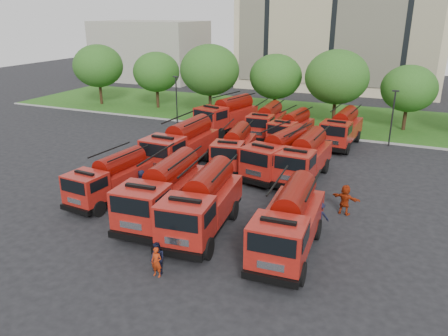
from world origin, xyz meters
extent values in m
plane|color=black|center=(0.00, 0.00, 0.00)|extent=(140.00, 140.00, 0.00)
cube|color=#1C5015|center=(0.00, 26.00, 0.06)|extent=(70.00, 16.00, 0.12)
cube|color=gray|center=(0.00, 17.90, 0.07)|extent=(70.00, 0.30, 0.14)
cube|color=beige|center=(2.00, 48.00, 12.50)|extent=(30.00, 14.00, 25.00)
cube|color=black|center=(2.00, 40.90, 12.50)|extent=(28.00, 0.15, 22.00)
cube|color=gray|center=(-30.00, 44.00, 5.00)|extent=(18.00, 12.00, 10.00)
cylinder|color=#382314|center=(-24.00, 22.00, 1.31)|extent=(0.36, 0.36, 2.62)
ellipsoid|color=#1E4A15|center=(-24.00, 22.00, 5.03)|extent=(6.30, 6.30, 5.36)
cylinder|color=#382314|center=(-16.00, 23.00, 1.19)|extent=(0.36, 0.36, 2.38)
ellipsoid|color=#1E4A15|center=(-16.00, 23.00, 4.56)|extent=(5.71, 5.71, 4.86)
cylinder|color=#382314|center=(-8.00, 21.50, 1.40)|extent=(0.36, 0.36, 2.80)
ellipsoid|color=#1E4A15|center=(-8.00, 21.50, 5.36)|extent=(6.72, 6.72, 5.71)
cylinder|color=#382314|center=(-1.00, 24.00, 1.22)|extent=(0.36, 0.36, 2.45)
ellipsoid|color=#1E4A15|center=(-1.00, 24.00, 4.69)|extent=(5.88, 5.88, 5.00)
cylinder|color=#382314|center=(6.00, 22.50, 1.36)|extent=(0.36, 0.36, 2.73)
ellipsoid|color=#1E4A15|center=(6.00, 22.50, 5.23)|extent=(6.55, 6.55, 5.57)
cylinder|color=#382314|center=(13.00, 23.50, 1.14)|extent=(0.36, 0.36, 2.27)
ellipsoid|color=#1E4A15|center=(13.00, 23.50, 4.36)|extent=(5.46, 5.46, 4.64)
cylinder|color=black|center=(-10.00, 17.20, 2.50)|extent=(0.14, 0.14, 5.00)
cube|color=black|center=(-10.00, 17.20, 5.05)|extent=(0.60, 0.25, 0.12)
cylinder|color=black|center=(12.00, 17.20, 2.50)|extent=(0.14, 0.14, 5.00)
cube|color=black|center=(12.00, 17.20, 5.05)|extent=(0.60, 0.25, 0.12)
cube|color=black|center=(-3.85, -2.62, 0.58)|extent=(2.63, 6.46, 0.27)
cube|color=black|center=(-4.14, -5.80, 0.54)|extent=(2.26, 0.43, 0.31)
cube|color=maroon|center=(-4.04, -4.77, 1.60)|extent=(2.37, 2.17, 1.75)
cube|color=black|center=(-4.13, -5.77, 2.00)|extent=(1.89, 0.21, 0.76)
cube|color=maroon|center=(-3.76, -1.63, 1.30)|extent=(2.57, 4.32, 1.17)
cylinder|color=#5F0804|center=(-3.76, -1.63, 2.26)|extent=(1.68, 3.89, 1.35)
cylinder|color=black|center=(-5.09, -4.85, 0.49)|extent=(0.40, 1.01, 0.99)
cylinder|color=black|center=(-3.03, -5.04, 0.49)|extent=(0.40, 1.01, 0.99)
cylinder|color=black|center=(-4.73, -0.91, 0.49)|extent=(0.40, 1.01, 0.99)
cylinder|color=black|center=(-2.67, -1.09, 0.49)|extent=(0.40, 1.01, 0.99)
cube|color=black|center=(0.72, -3.64, 0.69)|extent=(2.94, 7.60, 0.32)
cube|color=black|center=(0.97, -7.41, 0.64)|extent=(2.67, 0.44, 0.37)
cube|color=maroon|center=(0.89, -6.19, 1.89)|extent=(2.76, 2.51, 2.07)
cube|color=black|center=(0.97, -7.38, 2.37)|extent=(2.23, 0.20, 0.90)
cube|color=maroon|center=(0.64, -2.47, 1.54)|extent=(2.93, 5.06, 1.38)
cylinder|color=#5F0804|center=(0.64, -2.47, 2.67)|extent=(1.89, 4.57, 1.60)
cylinder|color=black|center=(-0.31, -6.48, 0.59)|extent=(0.45, 1.19, 1.17)
cylinder|color=black|center=(2.13, -6.32, 0.59)|extent=(0.45, 1.19, 1.17)
cylinder|color=black|center=(-0.63, -1.81, 0.59)|extent=(0.45, 1.19, 1.17)
cylinder|color=black|center=(1.81, -1.65, 0.59)|extent=(0.45, 1.19, 1.17)
cube|color=black|center=(3.54, -4.20, 0.68)|extent=(3.16, 7.54, 0.31)
cube|color=black|center=(3.93, -7.89, 0.63)|extent=(2.63, 0.53, 0.37)
cube|color=maroon|center=(3.80, -6.70, 1.86)|extent=(2.79, 2.56, 2.04)
cube|color=black|center=(3.92, -7.86, 2.33)|extent=(2.19, 0.28, 0.89)
cube|color=maroon|center=(3.42, -3.05, 1.52)|extent=(3.05, 5.06, 1.36)
cylinder|color=#5F0804|center=(3.42, -3.05, 2.63)|extent=(2.02, 4.54, 1.57)
cylinder|color=black|center=(2.62, -7.03, 0.58)|extent=(0.48, 1.18, 1.15)
cylinder|color=black|center=(5.02, -6.78, 0.58)|extent=(0.48, 1.18, 1.15)
cylinder|color=black|center=(2.14, -2.45, 0.58)|extent=(0.48, 1.18, 1.15)
cylinder|color=black|center=(4.54, -2.20, 0.58)|extent=(0.48, 1.18, 1.15)
cube|color=black|center=(8.50, -4.50, 0.67)|extent=(2.71, 7.27, 0.31)
cube|color=black|center=(8.68, -8.13, 0.61)|extent=(2.57, 0.38, 0.36)
cube|color=maroon|center=(8.62, -6.95, 1.82)|extent=(2.62, 2.37, 2.00)
cube|color=black|center=(8.68, -8.10, 2.28)|extent=(2.15, 0.16, 0.87)
cube|color=maroon|center=(8.44, -3.38, 1.48)|extent=(2.74, 4.83, 1.33)
cylinder|color=#5F0804|center=(8.44, -3.38, 2.57)|extent=(1.75, 4.37, 1.53)
cylinder|color=black|center=(7.46, -7.22, 0.56)|extent=(0.41, 1.14, 1.13)
cylinder|color=black|center=(9.81, -7.10, 0.56)|extent=(0.41, 1.14, 1.13)
cylinder|color=black|center=(7.23, -2.72, 0.56)|extent=(0.41, 1.14, 1.13)
cylinder|color=black|center=(9.58, -2.60, 0.56)|extent=(0.41, 1.14, 1.13)
cube|color=black|center=(-2.64, 4.79, 0.71)|extent=(2.81, 7.78, 0.33)
cube|color=black|center=(-2.78, 0.90, 0.66)|extent=(2.75, 0.38, 0.38)
cube|color=maroon|center=(-2.74, 2.16, 1.95)|extent=(2.78, 2.52, 2.14)
cube|color=black|center=(-2.78, 0.93, 2.44)|extent=(2.31, 0.14, 0.93)
cube|color=maroon|center=(-2.59, 6.00, 1.59)|extent=(2.88, 5.15, 1.43)
cylinder|color=#5F0804|center=(-2.59, 6.00, 2.76)|extent=(1.82, 4.67, 1.65)
cylinder|color=black|center=(-4.01, 1.99, 0.60)|extent=(0.43, 1.22, 1.21)
cylinder|color=black|center=(-1.48, 1.89, 0.60)|extent=(0.43, 1.22, 1.21)
cylinder|color=black|center=(-3.83, 6.82, 0.60)|extent=(0.43, 1.22, 1.21)
cylinder|color=black|center=(-1.30, 6.72, 0.60)|extent=(0.43, 1.22, 1.21)
cube|color=black|center=(1.05, 6.61, 0.60)|extent=(3.01, 6.67, 0.28)
cube|color=black|center=(1.52, 3.38, 0.55)|extent=(2.31, 0.55, 0.32)
cube|color=maroon|center=(1.37, 4.43, 1.63)|extent=(2.52, 2.32, 1.79)
cube|color=black|center=(1.52, 3.41, 2.04)|extent=(1.92, 0.32, 0.78)
cube|color=maroon|center=(0.91, 7.61, 1.33)|extent=(2.83, 4.50, 1.19)
cylinder|color=#5F0804|center=(0.91, 7.61, 2.31)|extent=(1.91, 4.02, 1.38)
cylinder|color=black|center=(0.35, 4.09, 0.51)|extent=(0.46, 1.05, 1.01)
cylinder|color=black|center=(2.44, 4.40, 0.51)|extent=(0.46, 1.05, 1.01)
cylinder|color=black|center=(-0.23, 8.10, 0.51)|extent=(0.46, 1.05, 1.01)
cylinder|color=black|center=(1.87, 8.40, 0.51)|extent=(0.46, 1.05, 1.01)
cube|color=black|center=(4.86, 6.04, 0.66)|extent=(3.79, 7.47, 0.31)
cube|color=black|center=(4.09, 2.50, 0.61)|extent=(2.54, 0.79, 0.36)
cube|color=maroon|center=(4.34, 3.64, 1.81)|extent=(2.91, 2.72, 1.99)
cube|color=black|center=(4.10, 2.53, 2.27)|extent=(2.10, 0.50, 0.87)
cube|color=maroon|center=(5.09, 7.13, 1.48)|extent=(3.43, 5.11, 1.33)
cylinder|color=#5F0804|center=(5.09, 7.13, 2.56)|extent=(2.40, 4.51, 1.53)
cylinder|color=black|center=(3.15, 3.69, 0.56)|extent=(0.58, 1.17, 1.12)
cylinder|color=black|center=(5.44, 3.20, 0.56)|extent=(0.58, 1.17, 1.12)
cylinder|color=black|center=(4.10, 8.08, 0.56)|extent=(0.58, 1.17, 1.12)
cylinder|color=black|center=(6.39, 7.58, 0.56)|extent=(0.58, 1.17, 1.12)
cube|color=black|center=(6.76, 6.08, 0.65)|extent=(2.65, 7.11, 0.30)
cube|color=black|center=(6.59, 2.53, 0.60)|extent=(2.51, 0.37, 0.35)
cube|color=maroon|center=(6.64, 3.68, 1.78)|extent=(2.56, 2.32, 1.95)
cube|color=black|center=(6.59, 2.56, 2.23)|extent=(2.10, 0.15, 0.85)
cube|color=maroon|center=(6.82, 7.18, 1.45)|extent=(2.68, 4.72, 1.30)
cylinder|color=#5F0804|center=(6.82, 7.18, 2.52)|extent=(1.71, 4.27, 1.50)
cylinder|color=black|center=(5.48, 3.54, 0.55)|extent=(0.40, 1.12, 1.10)
cylinder|color=black|center=(7.78, 3.43, 0.55)|extent=(0.40, 1.12, 1.10)
cylinder|color=black|center=(5.70, 7.94, 0.55)|extent=(0.40, 1.12, 1.10)
cylinder|color=black|center=(8.00, 7.82, 0.55)|extent=(0.40, 1.12, 1.10)
cube|color=black|center=(-3.51, 15.95, 0.69)|extent=(4.22, 7.84, 0.32)
cube|color=black|center=(-4.45, 12.28, 0.64)|extent=(2.65, 0.92, 0.37)
cube|color=maroon|center=(-4.15, 13.47, 1.89)|extent=(3.11, 2.92, 2.08)
cube|color=black|center=(-4.44, 12.31, 2.37)|extent=(2.18, 0.60, 0.91)
cube|color=maroon|center=(-3.23, 17.08, 1.55)|extent=(3.74, 5.40, 1.39)
cylinder|color=#5F0804|center=(-3.23, 17.08, 2.68)|extent=(2.65, 4.73, 1.60)
cylinder|color=black|center=(-5.39, 13.56, 0.59)|extent=(0.65, 1.23, 1.17)
cylinder|color=black|center=(-3.01, 12.96, 0.59)|extent=(0.65, 1.23, 1.17)
cylinder|color=black|center=(-4.23, 18.11, 0.59)|extent=(0.65, 1.23, 1.17)
cylinder|color=black|center=(-1.85, 17.50, 0.59)|extent=(0.65, 1.23, 1.17)
cube|color=black|center=(0.70, 15.91, 0.61)|extent=(2.31, 6.62, 0.28)
cube|color=black|center=(0.78, 12.58, 0.56)|extent=(2.35, 0.29, 0.33)
cube|color=maroon|center=(0.75, 13.66, 1.67)|extent=(2.35, 2.12, 1.83)
cube|color=black|center=(0.78, 12.61, 2.09)|extent=(1.97, 0.09, 0.80)
cube|color=maroon|center=(0.67, 16.95, 1.36)|extent=(2.40, 4.37, 1.22)
cylinder|color=#5F0804|center=(0.67, 16.95, 2.36)|extent=(1.50, 3.97, 1.41)
cylinder|color=black|center=(-0.32, 13.45, 0.52)|extent=(0.35, 1.04, 1.03)
cylinder|color=black|center=(1.83, 13.50, 0.52)|extent=(0.35, 1.04, 1.03)
cylinder|color=black|center=(-0.42, 17.58, 0.52)|extent=(0.35, 1.04, 1.03)
cylinder|color=black|center=(1.74, 17.63, 0.52)|extent=(0.35, 1.04, 1.03)
cube|color=black|center=(3.57, 14.41, 0.59)|extent=(2.88, 6.53, 0.27)
cube|color=black|center=(3.15, 11.23, 0.54)|extent=(2.27, 0.52, 0.32)
cube|color=maroon|center=(3.29, 12.26, 1.60)|extent=(2.45, 2.26, 1.76)
cube|color=black|center=(3.16, 11.26, 2.01)|extent=(1.88, 0.29, 0.77)
cube|color=maroon|center=(3.70, 15.39, 1.31)|extent=(2.73, 4.40, 1.17)
cylinder|color=#5F0804|center=(3.70, 15.39, 2.27)|extent=(1.84, 3.93, 1.35)
cylinder|color=black|center=(2.24, 12.22, 0.50)|extent=(0.44, 1.03, 0.99)
cylinder|color=black|center=(4.29, 11.95, 0.50)|extent=(0.44, 1.03, 0.99)
cylinder|color=black|center=(2.76, 16.15, 0.50)|extent=(0.44, 1.03, 0.99)
cylinder|color=black|center=(4.81, 15.88, 0.50)|extent=(0.44, 1.03, 0.99)
cube|color=black|center=(7.92, 15.67, 0.64)|extent=(2.77, 7.00, 0.29)
cube|color=black|center=(7.65, 12.21, 0.59)|extent=(2.46, 0.43, 0.34)
cube|color=maroon|center=(7.74, 13.33, 1.74)|extent=(2.55, 2.33, 1.91)
cube|color=black|center=(7.66, 12.24, 2.17)|extent=(2.05, 0.21, 0.83)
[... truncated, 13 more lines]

